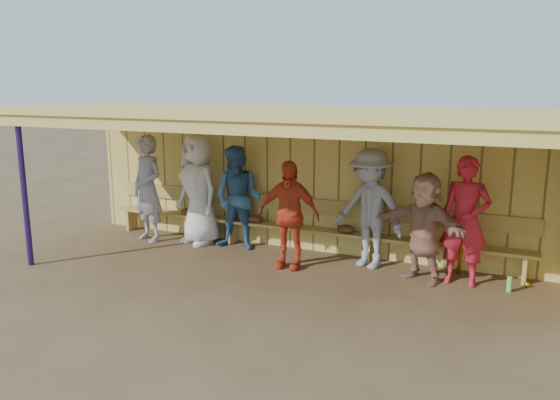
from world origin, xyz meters
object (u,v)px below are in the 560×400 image
(player_c, at_px, (238,198))
(player_d, at_px, (288,215))
(player_a, at_px, (148,189))
(player_e, at_px, (370,209))
(player_g, at_px, (465,221))
(bench, at_px, (299,221))
(player_b, at_px, (198,189))
(player_f, at_px, (424,227))

(player_c, xyz_separation_m, player_d, (1.20, -0.55, -0.05))
(player_a, relative_size, player_e, 1.04)
(player_g, bearing_deg, player_c, 179.72)
(bench, bearing_deg, player_g, -10.17)
(player_b, height_order, player_c, player_b)
(player_a, bearing_deg, player_g, 17.30)
(player_b, distance_m, player_f, 4.07)
(bench, bearing_deg, player_a, -168.95)
(player_a, bearing_deg, player_e, 20.15)
(player_b, bearing_deg, player_d, 5.99)
(player_d, bearing_deg, player_f, 4.09)
(player_c, distance_m, player_d, 1.33)
(player_c, xyz_separation_m, player_f, (3.24, -0.29, -0.10))
(player_b, relative_size, bench, 0.26)
(player_a, relative_size, bench, 0.26)
(player_e, bearing_deg, player_c, -161.37)
(player_d, height_order, player_f, player_d)
(player_a, distance_m, player_b, 0.97)
(player_c, xyz_separation_m, player_e, (2.35, 0.00, 0.03))
(player_a, xyz_separation_m, player_d, (2.97, -0.32, -0.13))
(player_c, relative_size, player_e, 0.96)
(player_a, height_order, bench, player_a)
(player_b, xyz_separation_m, player_c, (0.82, 0.00, -0.09))
(player_a, height_order, player_b, player_b)
(player_d, xyz_separation_m, player_e, (1.14, 0.55, 0.09))
(player_b, bearing_deg, player_g, 18.94)
(player_b, height_order, player_d, player_b)
(player_f, bearing_deg, bench, -170.35)
(player_d, bearing_deg, player_e, 22.74)
(player_b, height_order, player_g, player_b)
(player_d, bearing_deg, player_g, 4.76)
(player_a, distance_m, player_g, 5.55)
(player_e, xyz_separation_m, bench, (-1.33, 0.31, -0.41))
(player_d, relative_size, player_f, 1.05)
(player_c, bearing_deg, player_d, -29.05)
(player_b, bearing_deg, player_f, 17.18)
(player_c, relative_size, player_g, 0.97)
(player_d, distance_m, player_f, 2.05)
(player_a, height_order, player_f, player_a)
(player_c, height_order, player_g, player_g)
(player_d, xyz_separation_m, bench, (-0.19, 0.86, -0.33))
(player_a, relative_size, player_f, 1.21)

